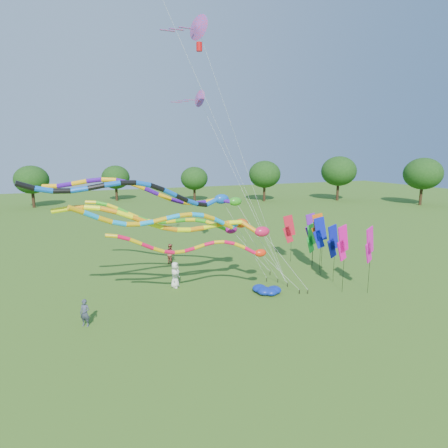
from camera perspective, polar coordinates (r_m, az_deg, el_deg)
name	(u,v)px	position (r m, az deg, el deg)	size (l,w,h in m)	color
ground	(285,313)	(23.26, 9.25, -13.21)	(160.00, 160.00, 0.00)	#2E5D18
tree_ring	(307,208)	(28.11, 12.54, 2.38)	(117.32, 123.94, 9.35)	#382314
tube_kite_red	(208,248)	(23.06, -2.51, -3.65)	(12.08, 1.43, 5.54)	black
tube_kite_orange	(194,224)	(22.49, -4.63, -0.02)	(15.15, 2.01, 7.22)	black
tube_kite_purple	(172,195)	(22.93, -8.00, 4.43)	(15.00, 1.31, 8.64)	black
tube_kite_blue	(163,194)	(22.06, -9.31, 4.47)	(15.19, 2.94, 8.60)	black
tube_kite_cyan	(191,221)	(22.41, -5.06, 0.48)	(13.63, 2.83, 7.31)	black
tube_kite_green	(179,221)	(28.89, -6.85, 0.51)	(12.75, 5.91, 6.38)	black
delta_kite_high_a	(197,27)	(25.00, -4.07, 27.72)	(8.46, 1.96, 17.84)	black
delta_kite_high_c	(199,98)	(29.80, -3.87, 18.56)	(6.62, 6.82, 15.09)	black
banner_pole_blue_b	(333,241)	(28.17, 16.26, -2.55)	(1.16, 0.28, 4.36)	black
banner_pole_green	(311,238)	(31.29, 13.14, -2.10)	(1.13, 0.43, 3.81)	black
banner_pole_blue_a	(320,233)	(29.45, 14.39, -1.31)	(1.15, 0.34, 4.65)	black
banner_pole_orange	(318,229)	(29.89, 14.18, -0.75)	(1.13, 0.42, 4.84)	black
banner_pole_violet	(311,228)	(31.72, 13.15, -0.58)	(1.16, 0.23, 4.54)	black
banner_pole_red	(289,229)	(32.73, 9.86, -0.76)	(1.15, 0.35, 4.17)	black
banner_pole_magenta_b	(370,245)	(26.51, 21.30, -2.99)	(1.11, 0.51, 4.68)	black
banner_pole_magenta_a	(343,243)	(26.09, 17.65, -2.80)	(1.15, 0.33, 4.76)	black
blue_nylon_heap	(270,290)	(25.90, 6.97, -9.96)	(1.49, 1.75, 0.58)	#0B2598
person_a	(175,275)	(26.86, -7.46, -7.68)	(0.91, 0.59, 1.85)	silver
person_b	(85,313)	(22.43, -20.43, -12.58)	(0.56, 0.37, 1.54)	#393F4F
person_c	(170,254)	(32.46, -8.17, -4.51)	(0.85, 0.66, 1.75)	brown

